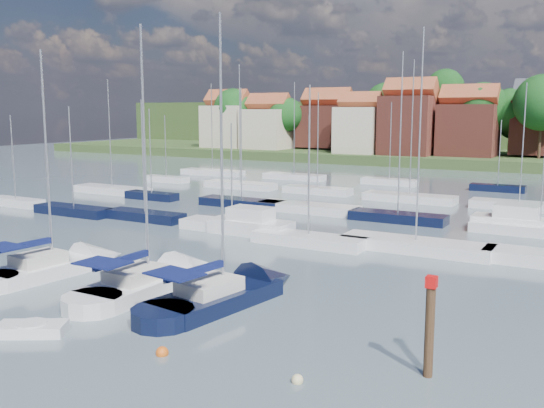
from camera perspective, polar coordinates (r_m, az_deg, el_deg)
The scene contains 11 objects.
ground at distance 65.60m, azimuth 11.18°, elevation -0.16°, with size 260.00×260.00×0.00m, color #414C58.
sailboat_left at distance 40.56m, azimuth -19.05°, elevation -5.56°, with size 3.87×11.10×14.82m.
sailboat_centre at distance 35.94m, azimuth -10.54°, elevation -7.06°, with size 3.23×11.77×15.93m.
sailboat_navy at distance 33.04m, azimuth -3.51°, elevation -8.35°, with size 4.87×11.99×16.13m.
tender at distance 30.18m, azimuth -21.70°, elevation -10.88°, with size 3.35×2.78×0.66m.
timber_piling at distance 24.51m, azimuth 14.52°, elevation -13.38°, with size 0.40×0.40×6.22m.
buoy_d at distance 26.44m, azimuth -10.30°, elevation -13.81°, with size 0.54×0.54×0.54m, color #D85914.
buoy_e at distance 34.84m, azimuth -4.26°, elevation -8.05°, with size 0.53×0.53×0.53m, color beige.
buoy_f at distance 23.70m, azimuth 2.40°, elevation -16.45°, with size 0.46×0.46×0.46m, color beige.
marina_field at distance 60.39m, azimuth 11.45°, elevation -0.53°, with size 79.62×41.41×15.93m.
far_shore_town at distance 155.39m, azimuth 22.94°, elevation 6.16°, with size 212.46×90.00×22.27m.
Camera 1 is at (20.18, -21.59, 10.14)m, focal length 40.00 mm.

